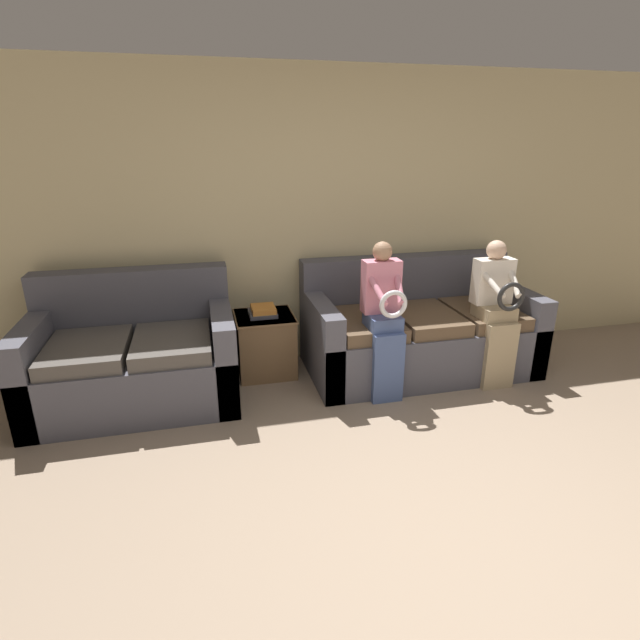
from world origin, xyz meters
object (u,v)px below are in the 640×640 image
(child_right_seated, at_px, (496,309))
(book_stack, at_px, (263,311))
(couch_side, at_px, (135,359))
(child_left_seated, at_px, (384,315))
(couch_main, at_px, (417,332))
(side_shelf, at_px, (265,343))

(child_right_seated, bearing_deg, book_stack, 161.00)
(couch_side, xyz_separation_m, child_left_seated, (1.91, -0.38, 0.33))
(couch_side, height_order, child_left_seated, child_left_seated)
(child_left_seated, bearing_deg, child_right_seated, -0.21)
(couch_main, height_order, side_shelf, couch_main)
(child_left_seated, bearing_deg, side_shelf, 144.06)
(child_right_seated, distance_m, book_stack, 1.94)
(couch_main, xyz_separation_m, child_left_seated, (-0.49, -0.42, 0.33))
(child_right_seated, bearing_deg, couch_side, 172.42)
(couch_side, xyz_separation_m, book_stack, (1.04, 0.25, 0.23))
(couch_main, height_order, book_stack, couch_main)
(child_right_seated, bearing_deg, couch_main, 139.28)
(couch_side, relative_size, child_right_seated, 1.27)
(child_left_seated, height_order, side_shelf, child_left_seated)
(couch_main, relative_size, side_shelf, 3.68)
(child_right_seated, xyz_separation_m, book_stack, (-1.84, 0.63, -0.08))
(child_left_seated, height_order, book_stack, child_left_seated)
(child_left_seated, bearing_deg, book_stack, 143.92)
(child_right_seated, bearing_deg, side_shelf, 161.18)
(couch_main, xyz_separation_m, child_right_seated, (0.49, -0.42, 0.32))
(side_shelf, bearing_deg, couch_main, -8.64)
(couch_main, height_order, child_left_seated, child_left_seated)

